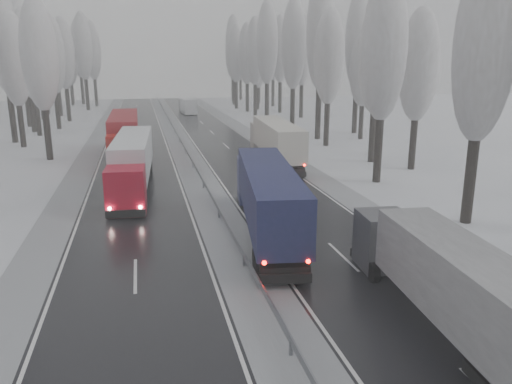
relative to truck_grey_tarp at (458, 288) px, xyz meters
name	(u,v)px	position (x,y,z in m)	size (l,w,h in m)	color
carriageway_right	(261,179)	(-0.69, 26.49, -2.13)	(7.50, 200.00, 0.03)	black
carriageway_left	(136,186)	(-11.19, 26.49, -2.13)	(7.50, 200.00, 0.03)	black
median_slush	(200,183)	(-5.94, 26.49, -2.13)	(3.00, 200.00, 0.04)	#9DA1A5
shoulder_right	(316,176)	(4.26, 26.49, -2.13)	(2.40, 200.00, 0.04)	#9DA1A5
shoulder_left	(72,189)	(-16.14, 26.49, -2.13)	(2.40, 200.00, 0.04)	#9DA1A5
median_guardrail	(200,176)	(-5.94, 26.47, -1.55)	(0.12, 200.00, 0.76)	slate
tree_16	(485,46)	(9.10, 12.16, 8.52)	(3.60, 3.60, 16.53)	black
tree_18	(384,50)	(8.57, 23.52, 8.55)	(3.60, 3.60, 16.58)	black
tree_19	(419,66)	(14.08, 27.52, 7.27)	(3.60, 3.60, 14.57)	black
tree_20	(377,58)	(11.96, 31.65, 8.00)	(3.60, 3.60, 15.71)	black
tree_21	(380,40)	(14.18, 35.65, 9.86)	(3.60, 3.60, 18.62)	black
tree_22	(329,58)	(11.08, 42.09, 8.10)	(3.60, 3.60, 15.86)	black
tree_23	(364,70)	(17.37, 46.09, 6.62)	(3.60, 3.60, 13.55)	black
tree_24	(321,34)	(11.96, 47.51, 11.04)	(3.60, 3.60, 20.49)	black
tree_25	(358,41)	(18.87, 51.51, 10.38)	(3.60, 3.60, 19.44)	black
tree_26	(294,45)	(11.62, 57.76, 9.96)	(3.60, 3.60, 18.78)	black
tree_27	(330,51)	(18.78, 61.76, 9.22)	(3.60, 3.60, 17.62)	black
tree_28	(267,44)	(10.40, 68.44, 10.49)	(3.60, 3.60, 19.62)	black
tree_29	(302,51)	(17.77, 72.44, 9.53)	(3.60, 3.60, 18.11)	black
tree_30	(255,52)	(10.62, 78.19, 9.37)	(3.60, 3.60, 17.86)	black
tree_31	(280,50)	(16.54, 82.19, 9.83)	(3.60, 3.60, 18.58)	black
tree_32	(247,54)	(10.69, 85.70, 9.03)	(3.60, 3.60, 17.33)	black
tree_33	(258,64)	(13.83, 89.70, 7.12)	(3.60, 3.60, 14.33)	black
tree_34	(236,54)	(9.79, 92.80, 9.22)	(3.60, 3.60, 17.63)	black
tree_35	(273,52)	(19.00, 96.80, 9.62)	(3.60, 3.60, 18.25)	black
tree_36	(233,47)	(11.10, 102.65, 10.87)	(3.60, 3.60, 20.23)	black
tree_37	(259,58)	(18.08, 106.65, 8.42)	(3.60, 3.60, 16.37)	black
tree_38	(232,54)	(12.79, 113.21, 9.44)	(3.60, 3.60, 17.97)	black
tree_39	(240,59)	(15.61, 117.21, 8.30)	(3.60, 3.60, 16.19)	black
tree_62	(39,56)	(-19.88, 40.22, 8.21)	(3.60, 3.60, 16.04)	black
tree_64	(14,60)	(-24.20, 49.20, 7.81)	(3.60, 3.60, 15.42)	black
tree_65	(3,38)	(-25.99, 53.20, 10.40)	(3.60, 3.60, 19.48)	black
tree_66	(32,61)	(-24.10, 58.84, 7.69)	(3.60, 3.60, 15.23)	black
tree_67	(26,52)	(-25.48, 62.84, 8.88)	(3.60, 3.60, 17.09)	black
tree_68	(52,55)	(-22.52, 65.60, 8.60)	(3.60, 3.60, 16.65)	black
tree_69	(21,43)	(-27.36, 69.60, 10.31)	(3.60, 3.60, 19.35)	black
tree_70	(63,54)	(-22.27, 75.68, 8.88)	(3.60, 3.60, 17.09)	black
tree_71	(36,44)	(-27.03, 79.68, 10.48)	(3.60, 3.60, 19.61)	black
tree_72	(56,62)	(-24.87, 85.02, 7.62)	(3.60, 3.60, 15.11)	black
tree_73	(42,54)	(-27.76, 89.02, 8.96)	(3.60, 3.60, 17.22)	black
tree_74	(83,47)	(-21.01, 95.82, 10.53)	(3.60, 3.60, 19.68)	black
tree_75	(39,51)	(-30.14, 99.82, 9.84)	(3.60, 3.60, 18.60)	black
tree_76	(93,51)	(-19.99, 105.21, 9.81)	(3.60, 3.60, 18.55)	black
tree_77	(69,64)	(-25.60, 109.21, 7.11)	(3.60, 3.60, 14.32)	black
tree_78	(79,49)	(-23.50, 111.80, 10.45)	(3.60, 3.60, 19.55)	black
tree_79	(69,56)	(-26.27, 115.80, 8.87)	(3.60, 3.60, 17.07)	black
truck_grey_tarp	(458,288)	(0.00, 0.00, 0.00)	(3.42, 14.45, 3.68)	#46464A
truck_blue_box	(267,193)	(-3.65, 13.00, 0.29)	(4.69, 16.40, 4.17)	navy
truck_cream_box	(275,139)	(2.25, 32.94, 0.30)	(3.63, 16.43, 4.18)	#A69E93
box_truck_distant	(188,106)	(-1.51, 83.66, -0.66)	(2.92, 7.93, 2.91)	#B1B3B8
truck_red_white	(132,160)	(-11.33, 25.37, 0.25)	(3.45, 16.11, 4.10)	#A9091E
truck_red_red	(124,134)	(-12.26, 39.16, 0.45)	(2.79, 17.38, 4.45)	#B8110A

